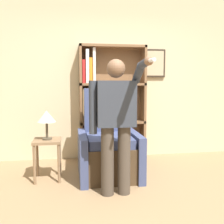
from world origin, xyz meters
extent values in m
plane|color=#937551|center=(0.00, 0.00, 0.00)|extent=(14.00, 14.00, 0.00)
cube|color=beige|center=(0.00, 2.03, 1.40)|extent=(8.00, 0.06, 2.80)
cube|color=#33281E|center=(0.80, 1.98, 1.66)|extent=(0.39, 0.04, 0.49)
cube|color=tan|center=(0.80, 1.96, 1.66)|extent=(0.33, 0.01, 0.43)
cube|color=brown|center=(-0.51, 1.85, 0.97)|extent=(0.04, 0.28, 1.94)
cube|color=brown|center=(0.57, 1.85, 0.97)|extent=(0.04, 0.28, 1.94)
cube|color=brown|center=(0.03, 1.98, 0.97)|extent=(1.11, 0.01, 1.94)
cube|color=brown|center=(0.03, 1.85, 0.02)|extent=(1.11, 0.28, 0.04)
cube|color=brown|center=(0.03, 1.85, 0.65)|extent=(1.11, 0.28, 0.04)
cube|color=brown|center=(0.03, 1.85, 1.29)|extent=(1.11, 0.28, 0.04)
cube|color=brown|center=(0.03, 1.85, 1.92)|extent=(1.11, 0.28, 0.04)
cube|color=#BC4C56|center=(-0.45, 1.85, 0.31)|extent=(0.05, 0.17, 0.54)
cube|color=black|center=(-0.40, 1.85, 0.22)|extent=(0.05, 0.18, 0.36)
cube|color=orange|center=(-0.35, 1.85, 0.24)|extent=(0.03, 0.16, 0.39)
cube|color=red|center=(-0.31, 1.85, 0.29)|extent=(0.04, 0.17, 0.50)
cube|color=gold|center=(-0.26, 1.85, 0.32)|extent=(0.06, 0.19, 0.55)
cube|color=#9E7A47|center=(-0.45, 1.85, 0.94)|extent=(0.05, 0.20, 0.56)
cube|color=#BC4C56|center=(-0.40, 1.85, 0.94)|extent=(0.05, 0.21, 0.56)
cube|color=#BC4C56|center=(-0.34, 1.85, 0.94)|extent=(0.04, 0.17, 0.54)
cube|color=#337070|center=(-0.30, 1.85, 0.91)|extent=(0.03, 0.24, 0.48)
cube|color=#238438|center=(-0.25, 1.85, 0.88)|extent=(0.04, 0.19, 0.44)
cube|color=red|center=(-0.45, 1.85, 1.50)|extent=(0.05, 0.17, 0.38)
cube|color=white|center=(-0.39, 1.85, 1.58)|extent=(0.05, 0.22, 0.55)
cube|color=orange|center=(-0.34, 1.85, 1.52)|extent=(0.05, 0.22, 0.41)
cube|color=white|center=(-0.28, 1.85, 1.60)|extent=(0.04, 0.19, 0.57)
cube|color=#4C3823|center=(-0.16, 1.02, 0.23)|extent=(0.64, 0.82, 0.47)
cube|color=#3D4770|center=(-0.16, 0.98, 0.53)|extent=(0.60, 0.70, 0.12)
cube|color=#3D4770|center=(-0.16, 1.39, 0.73)|extent=(0.64, 0.16, 1.00)
cube|color=#3D4770|center=(-0.53, 1.02, 0.31)|extent=(0.10, 0.90, 0.62)
cube|color=#3D4770|center=(0.21, 1.02, 0.31)|extent=(0.10, 0.90, 0.62)
cylinder|color=#473D33|center=(-0.26, 0.42, 0.41)|extent=(0.15, 0.15, 0.82)
cylinder|color=#473D33|center=(-0.07, 0.42, 0.41)|extent=(0.15, 0.15, 0.82)
cube|color=#333842|center=(-0.17, 0.42, 1.08)|extent=(0.44, 0.24, 0.52)
sphere|color=brown|center=(-0.17, 0.42, 1.48)|extent=(0.21, 0.21, 0.21)
cylinder|color=#333842|center=(-0.43, 0.42, 1.04)|extent=(0.09, 0.09, 0.60)
cylinder|color=#333842|center=(0.07, 0.30, 1.42)|extent=(0.09, 0.28, 0.23)
cylinder|color=#333842|center=(0.07, 0.06, 1.51)|extent=(0.08, 0.27, 0.10)
sphere|color=brown|center=(0.07, -0.07, 1.52)|extent=(0.09, 0.09, 0.09)
cylinder|color=white|center=(0.07, -0.17, 1.52)|extent=(0.04, 0.15, 0.04)
cube|color=#846647|center=(-1.00, 1.03, 0.54)|extent=(0.37, 0.37, 0.04)
cylinder|color=#846647|center=(-1.15, 0.87, 0.26)|extent=(0.04, 0.04, 0.52)
cylinder|color=#846647|center=(-0.84, 0.87, 0.26)|extent=(0.04, 0.04, 0.52)
cylinder|color=#846647|center=(-1.15, 1.18, 0.26)|extent=(0.04, 0.04, 0.52)
cylinder|color=#846647|center=(-0.84, 1.18, 0.26)|extent=(0.04, 0.04, 0.52)
cylinder|color=#4C4233|center=(-1.00, 1.03, 0.57)|extent=(0.13, 0.13, 0.02)
cylinder|color=#4C4233|center=(-1.00, 1.03, 0.69)|extent=(0.03, 0.03, 0.21)
cone|color=beige|center=(-1.00, 1.03, 0.87)|extent=(0.25, 0.25, 0.15)
camera|label=1|loc=(-0.68, -2.53, 1.32)|focal=42.00mm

